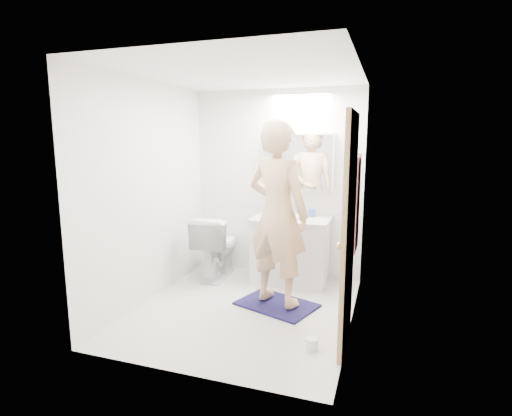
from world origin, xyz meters
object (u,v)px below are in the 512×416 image
at_px(soap_bottle_a, 271,206).
at_px(soap_bottle_b, 281,207).
at_px(vanity_cabinet, 291,252).
at_px(toilet, 217,246).
at_px(person, 278,214).
at_px(toilet_paper_roll, 311,344).
at_px(medicine_cabinet, 299,162).
at_px(toothbrush_cup, 312,213).

relative_size(soap_bottle_a, soap_bottle_b, 1.21).
height_order(vanity_cabinet, toilet, toilet).
distance_m(person, toilet_paper_roll, 1.34).
xyz_separation_m(toilet, toilet_paper_roll, (1.51, -1.42, -0.36)).
distance_m(medicine_cabinet, toilet, 1.50).
bearing_deg(soap_bottle_a, medicine_cabinet, 10.13).
bearing_deg(toilet, soap_bottle_a, -161.56).
xyz_separation_m(vanity_cabinet, person, (0.04, -0.76, 0.62)).
height_order(vanity_cabinet, toilet_paper_roll, vanity_cabinet).
xyz_separation_m(person, toilet_paper_roll, (0.52, -0.78, -0.96)).
bearing_deg(toothbrush_cup, soap_bottle_a, -178.91).
distance_m(medicine_cabinet, toothbrush_cup, 0.66).
distance_m(soap_bottle_a, soap_bottle_b, 0.12).
height_order(toilet, soap_bottle_a, soap_bottle_a).
xyz_separation_m(medicine_cabinet, toilet_paper_roll, (0.53, -1.75, -1.45)).
bearing_deg(vanity_cabinet, person, -87.30).
distance_m(person, toothbrush_cup, 0.95).
xyz_separation_m(soap_bottle_a, toilet_paper_roll, (0.86, -1.69, -0.88)).
relative_size(medicine_cabinet, person, 0.46).
bearing_deg(medicine_cabinet, toilet, -161.76).
height_order(vanity_cabinet, toothbrush_cup, toothbrush_cup).
distance_m(soap_bottle_a, toilet_paper_roll, 2.09).
height_order(person, soap_bottle_a, person).
height_order(soap_bottle_a, toilet_paper_roll, soap_bottle_a).
xyz_separation_m(vanity_cabinet, toilet, (-0.95, -0.11, 0.02)).
distance_m(person, soap_bottle_a, 0.98).
height_order(soap_bottle_b, toilet_paper_roll, soap_bottle_b).
bearing_deg(soap_bottle_a, vanity_cabinet, -26.44).
xyz_separation_m(toilet, toothbrush_cup, (1.18, 0.28, 0.46)).
distance_m(toothbrush_cup, toilet_paper_roll, 1.92).
bearing_deg(toothbrush_cup, vanity_cabinet, -144.60).
xyz_separation_m(medicine_cabinet, soap_bottle_b, (-0.22, -0.03, -0.59)).
relative_size(soap_bottle_a, toothbrush_cup, 2.23).
distance_m(vanity_cabinet, soap_bottle_b, 0.58).
distance_m(soap_bottle_b, toothbrush_cup, 0.41).
height_order(medicine_cabinet, person, person).
bearing_deg(toilet_paper_roll, medicine_cabinet, 106.75).
distance_m(vanity_cabinet, toothbrush_cup, 0.55).
relative_size(person, soap_bottle_b, 10.39).
bearing_deg(soap_bottle_a, toothbrush_cup, 1.09).
height_order(person, toilet_paper_roll, person).
relative_size(medicine_cabinet, soap_bottle_b, 4.75).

